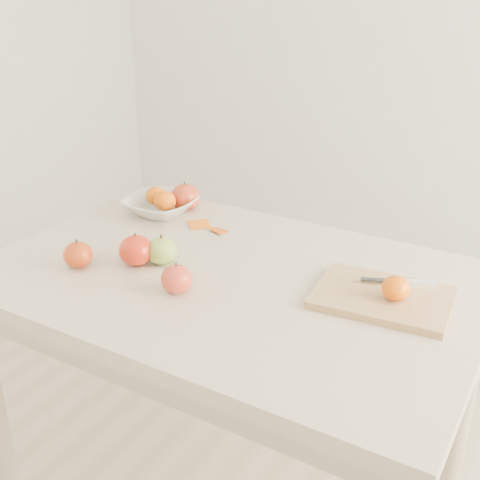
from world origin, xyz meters
The scene contains 14 objects.
table centered at (0.00, 0.00, 0.65)m, with size 1.20×0.80×0.75m.
cutting_board centered at (0.37, 0.06, 0.76)m, with size 0.29×0.22×0.02m, color tan.
board_tangerine centered at (0.40, 0.05, 0.80)m, with size 0.06×0.06×0.05m, color #E55308.
fruit_bowl centered at (-0.39, 0.23, 0.78)m, with size 0.21×0.21×0.05m, color silver.
bowl_tangerine_near centered at (-0.41, 0.24, 0.80)m, with size 0.06×0.06×0.06m, color #D45807.
bowl_tangerine_far centered at (-0.36, 0.22, 0.80)m, with size 0.07×0.07×0.06m, color #E15C07.
orange_peel_a centered at (-0.23, 0.21, 0.75)m, with size 0.06×0.04×0.00m, color #CF5B0E.
orange_peel_b centered at (-0.16, 0.20, 0.75)m, with size 0.04×0.04×0.00m, color #C3520D.
paring_knife centered at (0.41, 0.13, 0.78)m, with size 0.16×0.08×0.01m.
apple_green centered at (-0.17, -0.04, 0.79)m, with size 0.08×0.08×0.07m, color olive.
apple_red_a centered at (-0.34, 0.30, 0.79)m, with size 0.09×0.09×0.08m, color maroon.
apple_red_b centered at (-0.23, -0.08, 0.79)m, with size 0.09×0.09×0.08m, color #960C0B.
apple_red_d centered at (-0.34, -0.16, 0.78)m, with size 0.07×0.07×0.07m, color #9F1210.
apple_red_e centered at (-0.05, -0.14, 0.78)m, with size 0.07×0.07×0.07m, color #A51A15.
Camera 1 is at (0.69, -1.11, 1.42)m, focal length 45.00 mm.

